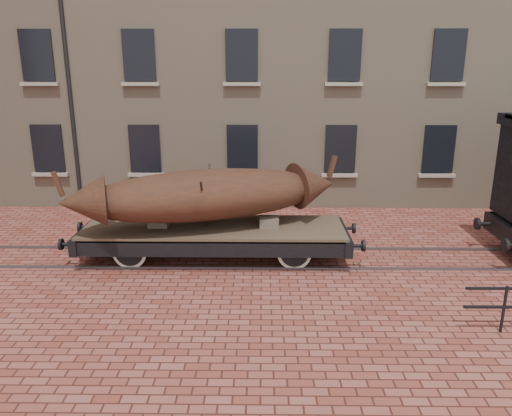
{
  "coord_description": "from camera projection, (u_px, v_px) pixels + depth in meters",
  "views": [
    {
      "loc": [
        -1.78,
        -12.73,
        5.21
      ],
      "look_at": [
        -1.96,
        0.5,
        1.3
      ],
      "focal_mm": 35.0,
      "sensor_mm": 36.0,
      "label": 1
    }
  ],
  "objects": [
    {
      "name": "ground",
      "position": [
        327.0,
        259.0,
        13.66
      ],
      "size": [
        90.0,
        90.0,
        0.0
      ],
      "primitive_type": "plane",
      "color": "brown"
    },
    {
      "name": "iron_boat",
      "position": [
        206.0,
        194.0,
        13.19
      ],
      "size": [
        7.39,
        3.93,
        1.76
      ],
      "color": "#4B2817",
      "rests_on": "flatcar_wagon"
    },
    {
      "name": "warehouse_cream",
      "position": [
        375.0,
        17.0,
        21.23
      ],
      "size": [
        40.0,
        10.19,
        14.0
      ],
      "color": "tan",
      "rests_on": "ground"
    },
    {
      "name": "flatcar_wagon",
      "position": [
        214.0,
        233.0,
        13.49
      ],
      "size": [
        7.89,
        2.14,
        1.19
      ],
      "color": "brown",
      "rests_on": "ground"
    },
    {
      "name": "rail_track",
      "position": [
        327.0,
        258.0,
        13.66
      ],
      "size": [
        30.0,
        1.52,
        0.06
      ],
      "color": "#59595E",
      "rests_on": "ground"
    }
  ]
}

